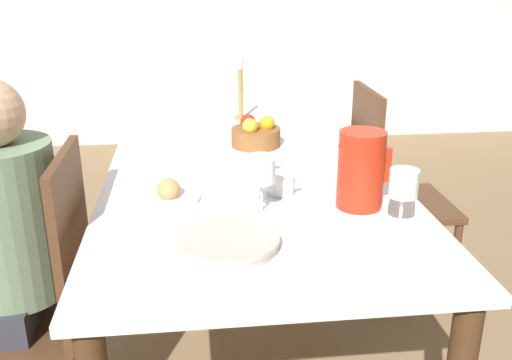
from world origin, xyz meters
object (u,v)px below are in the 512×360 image
at_px(red_pitcher, 361,169).
at_px(chair_opposite, 388,190).
at_px(wine_glass_water, 403,186).
at_px(candlestick_tall, 241,97).
at_px(fruit_bowl, 256,134).
at_px(chair_person_side, 39,302).
at_px(teacup_near_person, 281,188).
at_px(serving_tray, 228,242).
at_px(wine_glass_juice, 260,174).
at_px(teacup_across, 261,165).
at_px(bread_plate, 169,195).

bearing_deg(red_pitcher, chair_opposite, 64.08).
distance_m(chair_opposite, wine_glass_water, 1.08).
bearing_deg(candlestick_tall, fruit_bowl, -86.89).
relative_size(chair_person_side, fruit_bowl, 4.94).
relative_size(chair_opposite, red_pitcher, 4.16).
bearing_deg(red_pitcher, teacup_near_person, 153.84).
bearing_deg(candlestick_tall, serving_tray, -96.59).
height_order(wine_glass_juice, fruit_bowl, wine_glass_juice).
bearing_deg(serving_tray, chair_opposite, 51.76).
height_order(chair_opposite, red_pitcher, red_pitcher).
height_order(teacup_near_person, candlestick_tall, candlestick_tall).
height_order(teacup_near_person, teacup_across, same).
height_order(wine_glass_water, bread_plate, wine_glass_water).
bearing_deg(wine_glass_water, bread_plate, 155.48).
bearing_deg(teacup_near_person, chair_person_side, -173.10).
bearing_deg(bread_plate, chair_opposite, 35.25).
bearing_deg(wine_glass_water, candlestick_tall, 104.63).
bearing_deg(candlestick_tall, wine_glass_juice, -92.13).
height_order(chair_opposite, fruit_bowl, chair_opposite).
height_order(wine_glass_water, serving_tray, wine_glass_water).
bearing_deg(chair_person_side, teacup_across, -66.73).
bearing_deg(teacup_across, wine_glass_juice, -97.43).
distance_m(fruit_bowl, candlestick_tall, 0.42).
distance_m(chair_person_side, teacup_across, 0.83).
height_order(red_pitcher, serving_tray, red_pitcher).
height_order(chair_opposite, candlestick_tall, candlestick_tall).
height_order(wine_glass_water, fruit_bowl, wine_glass_water).
distance_m(red_pitcher, teacup_across, 0.42).
relative_size(teacup_across, fruit_bowl, 0.76).
bearing_deg(fruit_bowl, chair_opposite, 12.26).
distance_m(chair_person_side, bread_plate, 0.50).
bearing_deg(teacup_near_person, bread_plate, 179.88).
bearing_deg(wine_glass_water, teacup_across, 122.39).
distance_m(bread_plate, candlestick_tall, 1.00).
relative_size(wine_glass_juice, fruit_bowl, 0.86).
bearing_deg(wine_glass_juice, serving_tray, -118.03).
bearing_deg(teacup_across, fruit_bowl, 86.75).
xyz_separation_m(chair_opposite, candlestick_tall, (-0.63, 0.28, 0.38)).
height_order(wine_glass_juice, candlestick_tall, candlestick_tall).
bearing_deg(serving_tray, teacup_near_person, 60.20).
xyz_separation_m(serving_tray, bread_plate, (-0.16, 0.33, 0.00)).
height_order(chair_opposite, wine_glass_water, chair_opposite).
distance_m(red_pitcher, wine_glass_juice, 0.30).
bearing_deg(wine_glass_water, red_pitcher, 109.40).
distance_m(chair_opposite, red_pitcher, 0.94).
distance_m(red_pitcher, teacup_near_person, 0.26).
relative_size(red_pitcher, serving_tray, 0.87).
height_order(chair_person_side, fruit_bowl, chair_person_side).
distance_m(serving_tray, bread_plate, 0.36).
bearing_deg(chair_opposite, chair_person_side, -60.60).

